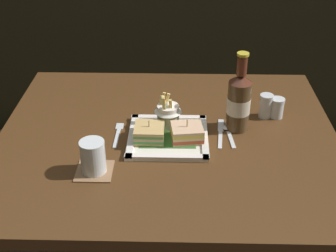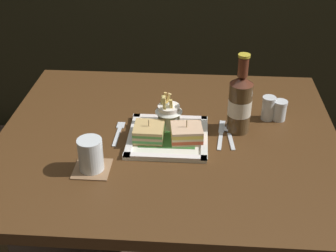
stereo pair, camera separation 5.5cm
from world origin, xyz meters
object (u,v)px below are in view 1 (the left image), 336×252
at_px(square_plate, 168,137).
at_px(fork, 118,133).
at_px(beer_bottle, 239,101).
at_px(dining_table, 168,175).
at_px(water_glass, 93,159).
at_px(sandwich_half_left, 149,133).
at_px(pepper_shaker, 277,109).
at_px(salt_shaker, 266,107).
at_px(sandwich_half_right, 187,133).
at_px(fries_cup, 168,112).
at_px(knife, 221,132).
at_px(spoon, 228,131).

relative_size(square_plate, fork, 1.71).
bearing_deg(beer_bottle, dining_table, -168.00).
distance_m(dining_table, water_glass, 0.34).
xyz_separation_m(beer_bottle, fork, (-0.37, -0.04, -0.10)).
relative_size(sandwich_half_left, water_glass, 0.96).
relative_size(water_glass, pepper_shaker, 1.39).
bearing_deg(salt_shaker, square_plate, -155.53).
bearing_deg(beer_bottle, square_plate, -162.54).
distance_m(sandwich_half_right, salt_shaker, 0.30).
xyz_separation_m(square_plate, pepper_shaker, (0.35, 0.14, 0.02)).
distance_m(sandwich_half_left, pepper_shaker, 0.44).
xyz_separation_m(dining_table, salt_shaker, (0.32, 0.12, 0.19)).
relative_size(fries_cup, knife, 0.66).
xyz_separation_m(fries_cup, pepper_shaker, (0.36, 0.08, -0.03)).
bearing_deg(fries_cup, beer_bottle, 2.34).
height_order(sandwich_half_left, fries_cup, fries_cup).
distance_m(knife, pepper_shaker, 0.22).
relative_size(beer_bottle, knife, 1.50).
relative_size(sandwich_half_left, beer_bottle, 0.35).
height_order(dining_table, square_plate, square_plate).
xyz_separation_m(dining_table, fries_cup, (-0.00, 0.04, 0.22)).
xyz_separation_m(sandwich_half_right, spoon, (0.13, 0.06, -0.03)).
relative_size(sandwich_half_left, knife, 0.53).
relative_size(fries_cup, salt_shaker, 1.40).
bearing_deg(beer_bottle, sandwich_half_left, -162.79).
bearing_deg(square_plate, sandwich_half_right, -16.22).
distance_m(sandwich_half_left, knife, 0.23).
bearing_deg(water_glass, sandwich_half_right, 30.80).
relative_size(knife, pepper_shaker, 2.53).
distance_m(square_plate, spoon, 0.19).
xyz_separation_m(dining_table, beer_bottle, (0.22, 0.05, 0.25)).
bearing_deg(fries_cup, knife, -6.04).
height_order(sandwich_half_left, sandwich_half_right, sandwich_half_right).
bearing_deg(dining_table, spoon, 7.19).
height_order(fries_cup, fork, fries_cup).
bearing_deg(fries_cup, square_plate, -86.81).
height_order(square_plate, water_glass, water_glass).
bearing_deg(fork, knife, 2.74).
relative_size(beer_bottle, water_glass, 2.73).
distance_m(square_plate, beer_bottle, 0.24).
distance_m(beer_bottle, spoon, 0.10).
distance_m(dining_table, fries_cup, 0.22).
relative_size(knife, spoon, 1.36).
bearing_deg(square_plate, beer_bottle, 17.46).
distance_m(water_glass, pepper_shaker, 0.63).
bearing_deg(salt_shaker, fork, -166.01).
bearing_deg(fries_cup, pepper_shaker, 13.41).
distance_m(fork, knife, 0.32).
bearing_deg(knife, sandwich_half_right, -151.56).
xyz_separation_m(square_plate, sandwich_half_left, (-0.06, -0.02, 0.03)).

